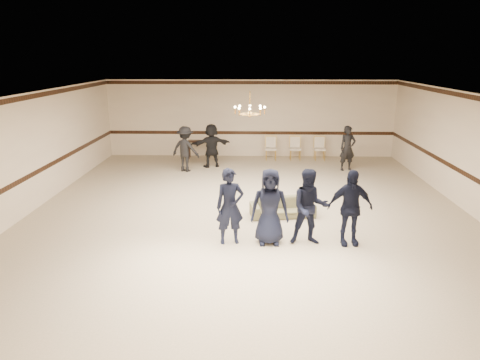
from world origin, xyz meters
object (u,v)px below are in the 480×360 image
Objects in this scene: banquet_chair_left at (271,149)px; boy_d at (350,208)px; boy_a at (230,206)px; boy_b at (270,207)px; banquet_chair_mid at (295,149)px; boy_c at (310,207)px; settee at (282,207)px; adult_left at (185,149)px; banquet_chair_right at (320,149)px; adult_mid at (211,145)px; console_table at (199,149)px; adult_right at (348,148)px; chandelier at (250,103)px.

boy_d is at bearing -79.42° from banquet_chair_left.
boy_a reaches higher than banquet_chair_left.
banquet_chair_mid is (1.36, 8.49, -0.41)m from boy_b.
boy_c is 8.51m from banquet_chair_mid.
boy_c is 1.03× the size of settee.
boy_c reaches higher than banquet_chair_left.
adult_left is at bearing 94.79° from boy_a.
settee is 6.97m from banquet_chair_right.
adult_left is 1.14m from adult_mid.
banquet_chair_left is at bearing 69.58° from boy_a.
console_table is (-2.64, 8.69, -0.50)m from boy_b.
adult_mid reaches higher than console_table.
settee is at bearing 122.69° from boy_d.
boy_b is at bearing -96.77° from banquet_chair_mid.
banquet_chair_mid is 1.00× the size of banquet_chair_right.
adult_left is at bearing -156.54° from banquet_chair_right.
adult_mid is 5.12m from adult_right.
boy_a is at bearing -108.07° from banquet_chair_right.
boy_b is (0.90, 0.00, 0.00)m from boy_a.
boy_d is 8.52m from banquet_chair_right.
adult_right is (1.33, 6.83, -0.04)m from boy_d.
boy_b is 7.14m from adult_left.
chandelier is 0.56× the size of adult_left.
adult_left reaches higher than banquet_chair_right.
settee is (0.42, 1.80, -0.63)m from boy_b.
adult_right is at bearing -40.80° from banquet_chair_mid.
settee is (-0.48, 1.80, -0.63)m from boy_c.
adult_left is 1.77× the size of banquet_chair_left.
boy_c is 1.86× the size of banquet_chair_mid.
banquet_chair_mid is (0.46, 8.49, -0.41)m from boy_c.
banquet_chair_right is (5.23, 1.96, -0.37)m from adult_left.
adult_right is 1.77× the size of banquet_chair_mid.
boy_c is 7.78m from adult_mid.
adult_right is at bearing 70.08° from boy_c.
boy_c is (1.80, 0.00, 0.00)m from boy_a.
adult_right is (3.13, 6.83, -0.04)m from boy_b.
boy_b is (0.48, -3.21, -2.00)m from chandelier.
boy_d is 9.77m from console_table.
adult_mid and adult_right have the same top height.
banquet_chair_left is (-1.44, 8.49, -0.41)m from boy_d.
banquet_chair_mid is (1.00, 0.00, 0.00)m from banquet_chair_left.
boy_d is 1.86× the size of banquet_chair_right.
boy_a is at bearing -102.57° from banquet_chair_mid.
adult_right is at bearing 155.05° from adult_mid.
boy_c is 0.90m from boy_d.
boy_c is at bearing -83.80° from settee.
boy_b is 1.95m from settee.
adult_mid is (-2.87, 7.23, -0.04)m from boy_c.
adult_mid is at bearing -150.64° from banquet_chair_left.
boy_d is 1.03× the size of settee.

